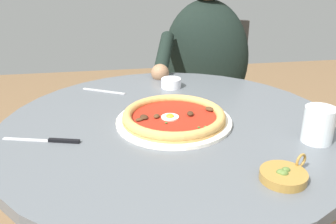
{
  "coord_description": "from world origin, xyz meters",
  "views": [
    {
      "loc": [
        0.16,
        0.91,
        1.15
      ],
      "look_at": [
        0.01,
        -0.02,
        0.74
      ],
      "focal_mm": 38.47,
      "sensor_mm": 36.0,
      "label": 1
    }
  ],
  "objects_px": {
    "water_glass": "(318,126)",
    "olive_pan": "(284,175)",
    "pizza_on_plate": "(174,118)",
    "steak_knife": "(53,140)",
    "diner_person": "(203,99)",
    "ramekin_capers": "(171,83)",
    "cafe_chair_diner": "(207,89)",
    "fork_utensil": "(104,91)",
    "dining_table": "(171,168)"
  },
  "relations": [
    {
      "from": "dining_table",
      "to": "diner_person",
      "type": "xyz_separation_m",
      "value": [
        -0.27,
        -0.65,
        -0.05
      ]
    },
    {
      "from": "ramekin_capers",
      "to": "olive_pan",
      "type": "height_order",
      "value": "olive_pan"
    },
    {
      "from": "pizza_on_plate",
      "to": "diner_person",
      "type": "xyz_separation_m",
      "value": [
        -0.26,
        -0.66,
        -0.21
      ]
    },
    {
      "from": "ramekin_capers",
      "to": "fork_utensil",
      "type": "height_order",
      "value": "ramekin_capers"
    },
    {
      "from": "water_glass",
      "to": "fork_utensil",
      "type": "bearing_deg",
      "value": -40.8
    },
    {
      "from": "fork_utensil",
      "to": "steak_knife",
      "type": "bearing_deg",
      "value": 70.23
    },
    {
      "from": "pizza_on_plate",
      "to": "cafe_chair_diner",
      "type": "xyz_separation_m",
      "value": [
        -0.32,
        -0.79,
        -0.21
      ]
    },
    {
      "from": "fork_utensil",
      "to": "cafe_chair_diner",
      "type": "relative_size",
      "value": 0.17
    },
    {
      "from": "water_glass",
      "to": "diner_person",
      "type": "distance_m",
      "value": 0.86
    },
    {
      "from": "cafe_chair_diner",
      "to": "fork_utensil",
      "type": "bearing_deg",
      "value": 43.45
    },
    {
      "from": "water_glass",
      "to": "steak_knife",
      "type": "distance_m",
      "value": 0.68
    },
    {
      "from": "olive_pan",
      "to": "fork_utensil",
      "type": "bearing_deg",
      "value": -58.52
    },
    {
      "from": "water_glass",
      "to": "olive_pan",
      "type": "distance_m",
      "value": 0.22
    },
    {
      "from": "cafe_chair_diner",
      "to": "pizza_on_plate",
      "type": "bearing_deg",
      "value": 68.05
    },
    {
      "from": "dining_table",
      "to": "steak_knife",
      "type": "distance_m",
      "value": 0.36
    },
    {
      "from": "water_glass",
      "to": "cafe_chair_diner",
      "type": "xyz_separation_m",
      "value": [
        0.02,
        -0.95,
        -0.23
      ]
    },
    {
      "from": "fork_utensil",
      "to": "cafe_chair_diner",
      "type": "distance_m",
      "value": 0.73
    },
    {
      "from": "ramekin_capers",
      "to": "cafe_chair_diner",
      "type": "bearing_deg",
      "value": -119.54
    },
    {
      "from": "olive_pan",
      "to": "diner_person",
      "type": "bearing_deg",
      "value": -94.86
    },
    {
      "from": "olive_pan",
      "to": "diner_person",
      "type": "relative_size",
      "value": 0.1
    },
    {
      "from": "steak_knife",
      "to": "fork_utensil",
      "type": "height_order",
      "value": "steak_knife"
    },
    {
      "from": "olive_pan",
      "to": "cafe_chair_diner",
      "type": "height_order",
      "value": "cafe_chair_diner"
    },
    {
      "from": "cafe_chair_diner",
      "to": "diner_person",
      "type": "bearing_deg",
      "value": 66.88
    },
    {
      "from": "steak_knife",
      "to": "olive_pan",
      "type": "distance_m",
      "value": 0.57
    },
    {
      "from": "water_glass",
      "to": "cafe_chair_diner",
      "type": "distance_m",
      "value": 0.98
    },
    {
      "from": "diner_person",
      "to": "fork_utensil",
      "type": "bearing_deg",
      "value": 37.9
    },
    {
      "from": "pizza_on_plate",
      "to": "water_glass",
      "type": "distance_m",
      "value": 0.38
    },
    {
      "from": "pizza_on_plate",
      "to": "steak_knife",
      "type": "relative_size",
      "value": 1.64
    },
    {
      "from": "ramekin_capers",
      "to": "cafe_chair_diner",
      "type": "distance_m",
      "value": 0.59
    },
    {
      "from": "ramekin_capers",
      "to": "diner_person",
      "type": "bearing_deg",
      "value": -121.73
    },
    {
      "from": "dining_table",
      "to": "olive_pan",
      "type": "bearing_deg",
      "value": 120.21
    },
    {
      "from": "dining_table",
      "to": "pizza_on_plate",
      "type": "height_order",
      "value": "pizza_on_plate"
    },
    {
      "from": "pizza_on_plate",
      "to": "diner_person",
      "type": "bearing_deg",
      "value": -111.72
    },
    {
      "from": "ramekin_capers",
      "to": "diner_person",
      "type": "relative_size",
      "value": 0.06
    },
    {
      "from": "steak_knife",
      "to": "fork_utensil",
      "type": "relative_size",
      "value": 1.35
    },
    {
      "from": "water_glass",
      "to": "diner_person",
      "type": "relative_size",
      "value": 0.08
    },
    {
      "from": "pizza_on_plate",
      "to": "water_glass",
      "type": "bearing_deg",
      "value": 154.17
    },
    {
      "from": "ramekin_capers",
      "to": "olive_pan",
      "type": "xyz_separation_m",
      "value": [
        -0.14,
        0.62,
        -0.01
      ]
    },
    {
      "from": "pizza_on_plate",
      "to": "olive_pan",
      "type": "bearing_deg",
      "value": 119.58
    },
    {
      "from": "diner_person",
      "to": "steak_knife",
      "type": "bearing_deg",
      "value": 50.61
    },
    {
      "from": "ramekin_capers",
      "to": "cafe_chair_diner",
      "type": "height_order",
      "value": "cafe_chair_diner"
    },
    {
      "from": "diner_person",
      "to": "cafe_chair_diner",
      "type": "distance_m",
      "value": 0.14
    },
    {
      "from": "water_glass",
      "to": "ramekin_capers",
      "type": "relative_size",
      "value": 1.3
    },
    {
      "from": "pizza_on_plate",
      "to": "water_glass",
      "type": "xyz_separation_m",
      "value": [
        -0.34,
        0.16,
        0.02
      ]
    },
    {
      "from": "water_glass",
      "to": "steak_knife",
      "type": "relative_size",
      "value": 0.46
    },
    {
      "from": "steak_knife",
      "to": "diner_person",
      "type": "height_order",
      "value": "diner_person"
    },
    {
      "from": "water_glass",
      "to": "diner_person",
      "type": "xyz_separation_m",
      "value": [
        0.08,
        -0.82,
        -0.24
      ]
    },
    {
      "from": "pizza_on_plate",
      "to": "ramekin_capers",
      "type": "bearing_deg",
      "value": -98.11
    },
    {
      "from": "steak_knife",
      "to": "diner_person",
      "type": "distance_m",
      "value": 0.95
    },
    {
      "from": "dining_table",
      "to": "olive_pan",
      "type": "relative_size",
      "value": 8.28
    }
  ]
}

